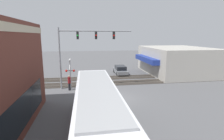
% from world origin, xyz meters
% --- Properties ---
extents(ground_plane, '(120.00, 120.00, 0.00)m').
position_xyz_m(ground_plane, '(0.00, 0.00, 0.00)').
color(ground_plane, '#565659').
extents(shop_building, '(12.48, 11.08, 4.55)m').
position_xyz_m(shop_building, '(10.97, -12.38, 2.28)').
color(shop_building, '#B2ADA3').
rests_on(shop_building, ground).
extents(city_bus, '(11.99, 2.59, 3.42)m').
position_xyz_m(city_bus, '(-6.97, 2.80, 1.89)').
color(city_bus, silver).
rests_on(city_bus, ground).
extents(traffic_signal_gantry, '(0.42, 8.89, 7.50)m').
position_xyz_m(traffic_signal_gantry, '(4.34, 3.72, 5.62)').
color(traffic_signal_gantry, gray).
rests_on(traffic_signal_gantry, ground).
extents(crossing_signal, '(1.41, 1.18, 3.81)m').
position_xyz_m(crossing_signal, '(4.23, 5.26, 2.30)').
color(crossing_signal, gray).
rests_on(crossing_signal, ground).
extents(rail_track_near, '(2.60, 60.00, 0.15)m').
position_xyz_m(rail_track_near, '(6.00, 0.00, 0.03)').
color(rail_track_near, '#332D28').
rests_on(rail_track_near, ground).
extents(rail_track_far, '(2.60, 60.00, 0.15)m').
position_xyz_m(rail_track_far, '(9.20, 0.00, 0.03)').
color(rail_track_far, '#332D28').
rests_on(rail_track_far, ground).
extents(parked_car_grey, '(4.72, 1.82, 1.45)m').
position_xyz_m(parked_car_grey, '(11.76, -2.60, 0.68)').
color(parked_car_grey, slate).
rests_on(parked_car_grey, ground).
extents(pedestrian_at_crossing, '(0.34, 0.34, 1.87)m').
position_xyz_m(pedestrian_at_crossing, '(3.63, 5.38, 0.96)').
color(pedestrian_at_crossing, black).
rests_on(pedestrian_at_crossing, ground).
extents(pedestrian_near_bus, '(0.34, 0.34, 1.83)m').
position_xyz_m(pedestrian_near_bus, '(-5.66, 0.74, 0.94)').
color(pedestrian_near_bus, black).
rests_on(pedestrian_near_bus, ground).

